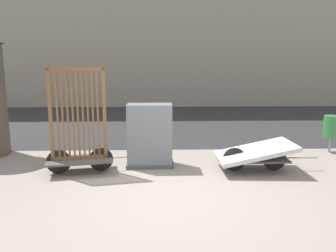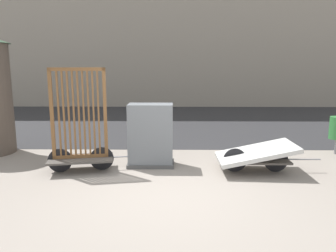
{
  "view_description": "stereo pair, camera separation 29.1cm",
  "coord_description": "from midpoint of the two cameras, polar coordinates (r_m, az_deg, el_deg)",
  "views": [
    {
      "loc": [
        -0.2,
        -5.37,
        2.21
      ],
      "look_at": [
        0.0,
        1.29,
        0.98
      ],
      "focal_mm": 35.0,
      "sensor_mm": 36.0,
      "label": 1
    },
    {
      "loc": [
        0.09,
        -5.37,
        2.21
      ],
      "look_at": [
        0.0,
        1.29,
        0.98
      ],
      "focal_mm": 35.0,
      "sensor_mm": 36.0,
      "label": 2
    }
  ],
  "objects": [
    {
      "name": "ground_plane",
      "position": [
        5.81,
        -1.08,
        -11.89
      ],
      "size": [
        60.0,
        60.0,
        0.0
      ],
      "primitive_type": "plane",
      "color": "gray"
    },
    {
      "name": "utility_cabinet",
      "position": [
        7.25,
        -4.33,
        -1.95
      ],
      "size": [
        1.03,
        0.6,
        1.39
      ],
      "color": "#4C4C4C",
      "rests_on": "ground_plane"
    },
    {
      "name": "bike_cart_with_bedframe",
      "position": [
        7.04,
        -16.34,
        -1.85
      ],
      "size": [
        2.06,
        0.95,
        2.17
      ],
      "rotation": [
        0.0,
        0.0,
        0.19
      ],
      "color": "#4C4742",
      "rests_on": "ground_plane"
    },
    {
      "name": "trash_bin",
      "position": [
        9.3,
        25.76,
        -0.14
      ],
      "size": [
        0.39,
        0.39,
        0.95
      ],
      "color": "gray",
      "rests_on": "ground_plane"
    },
    {
      "name": "bike_cart_with_mattress",
      "position": [
        7.16,
        13.77,
        -4.68
      ],
      "size": [
        2.16,
        1.04,
        0.62
      ],
      "rotation": [
        0.0,
        0.0,
        0.01
      ],
      "color": "#4C4742",
      "rests_on": "ground_plane"
    },
    {
      "name": "road_strip",
      "position": [
        13.25,
        -1.46,
        0.9
      ],
      "size": [
        56.0,
        9.21,
        0.01
      ],
      "color": "#2D2D30",
      "rests_on": "ground_plane"
    }
  ]
}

